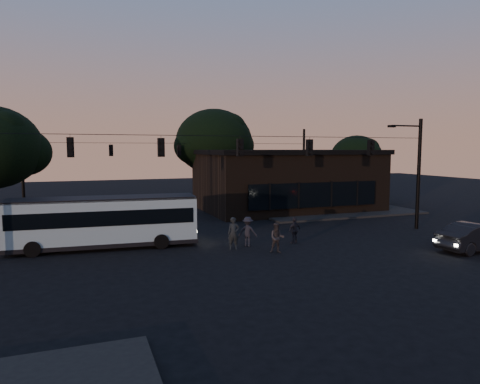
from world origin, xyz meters
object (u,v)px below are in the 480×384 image
object	(u,v)px
building	(286,179)
pedestrian_c	(295,230)
pedestrian_b	(277,238)
bus	(104,220)
pedestrian_a	(234,233)
car	(476,237)
pedestrian_d	(248,231)

from	to	relation	value
building	pedestrian_c	world-z (taller)	building
pedestrian_b	building	bearing A→B (deg)	83.53
bus	pedestrian_a	bearing A→B (deg)	-18.72
building	pedestrian_c	bearing A→B (deg)	-114.73
bus	pedestrian_c	xyz separation A→B (m)	(10.40, -2.67, -0.81)
car	building	bearing A→B (deg)	2.91
pedestrian_d	pedestrian_c	bearing A→B (deg)	-149.09
bus	car	size ratio (longest dim) A/B	2.20
car	pedestrian_a	distance (m)	13.08
pedestrian_c	bus	bearing A→B (deg)	-32.97
building	pedestrian_d	size ratio (longest dim) A/B	9.23
pedestrian_a	pedestrian_d	size ratio (longest dim) A/B	1.06
bus	pedestrian_a	distance (m)	7.20
pedestrian_b	pedestrian_c	xyz separation A→B (m)	(1.94, 1.72, -0.03)
car	pedestrian_d	distance (m)	12.33
pedestrian_a	car	bearing A→B (deg)	-9.96
pedestrian_b	car	bearing A→B (deg)	3.72
bus	pedestrian_b	bearing A→B (deg)	-23.27
building	bus	world-z (taller)	building
bus	pedestrian_a	xyz separation A→B (m)	(6.60, -2.78, -0.71)
building	pedestrian_a	world-z (taller)	building
bus	pedestrian_a	size ratio (longest dim) A/B	5.79
car	pedestrian_a	size ratio (longest dim) A/B	2.63
car	pedestrian_d	size ratio (longest dim) A/B	2.77
pedestrian_d	car	bearing A→B (deg)	-168.76
building	pedestrian_a	distance (m)	16.59
building	pedestrian_b	xyz separation A→B (m)	(-7.98, -14.83, -1.91)
building	pedestrian_b	size ratio (longest dim) A/B	9.59
building	pedestrian_b	world-z (taller)	building
bus	car	world-z (taller)	bus
car	pedestrian_a	world-z (taller)	pedestrian_a
building	pedestrian_c	size ratio (longest dim) A/B	9.97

